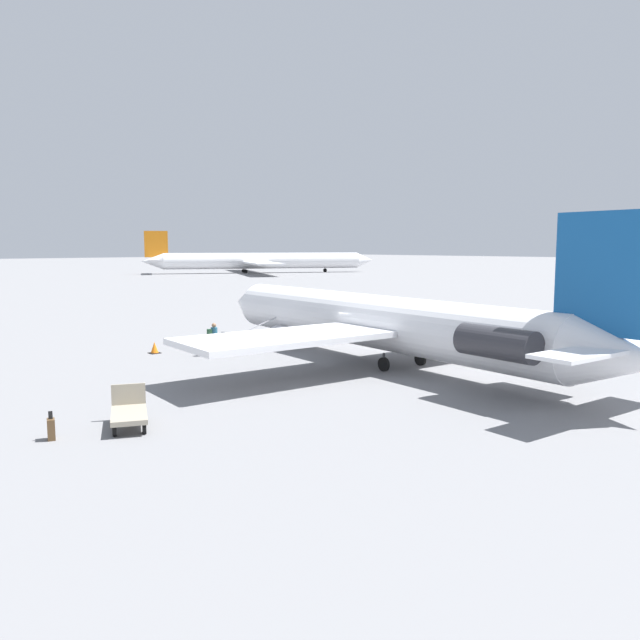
# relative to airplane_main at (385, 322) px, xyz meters

# --- Properties ---
(ground_plane) EXTENTS (600.00, 600.00, 0.00)m
(ground_plane) POSITION_rel_airplane_main_xyz_m (0.93, -0.08, -2.10)
(ground_plane) COLOR slate
(airplane_main) EXTENTS (28.59, 21.50, 6.99)m
(airplane_main) POSITION_rel_airplane_main_xyz_m (0.00, 0.00, 0.00)
(airplane_main) COLOR white
(airplane_main) RESTS_ON ground
(airplane_taxiing_distant) EXTENTS (38.13, 47.77, 9.04)m
(airplane_taxiing_distant) POSITION_rel_airplane_main_xyz_m (91.47, -58.20, 0.59)
(airplane_taxiing_distant) COLOR white
(airplane_taxiing_distant) RESTS_ON ground
(boarding_stairs) EXTENTS (1.34, 4.09, 1.73)m
(boarding_stairs) POSITION_rel_airplane_main_xyz_m (7.86, 3.20, -1.72)
(boarding_stairs) COLOR #B2B2B7
(boarding_stairs) RESTS_ON ground
(passenger) EXTENTS (0.36, 0.55, 1.74)m
(passenger) POSITION_rel_airplane_main_xyz_m (7.76, 4.99, -1.09)
(passenger) COLOR #23232D
(passenger) RESTS_ON ground
(luggage_cart) EXTENTS (2.46, 1.90, 1.22)m
(luggage_cart) POSITION_rel_airplane_main_xyz_m (-1.96, 14.11, -1.64)
(luggage_cart) COLOR #9E937F
(luggage_cart) RESTS_ON ground
(suitcase) EXTENTS (0.41, 0.31, 0.88)m
(suitcase) POSITION_rel_airplane_main_xyz_m (-1.69, 16.45, -1.77)
(suitcase) COLOR brown
(suitcase) RESTS_ON ground
(traffic_cone_near_stairs) EXTENTS (0.56, 0.56, 0.62)m
(traffic_cone_near_stairs) POSITION_rel_airplane_main_xyz_m (10.44, 7.09, -1.81)
(traffic_cone_near_stairs) COLOR black
(traffic_cone_near_stairs) RESTS_ON ground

